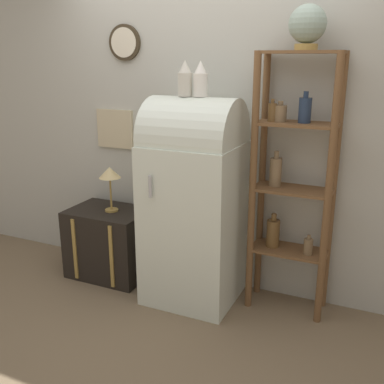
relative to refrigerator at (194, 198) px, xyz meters
name	(u,v)px	position (x,y,z in m)	size (l,w,h in m)	color
ground_plane	(181,309)	(0.00, -0.24, -0.82)	(12.00, 12.00, 0.00)	#7A664C
wall_back	(211,121)	(0.00, 0.34, 0.54)	(7.00, 0.09, 2.70)	#B7B7AD
refrigerator	(194,198)	(0.00, 0.00, 0.00)	(0.67, 0.66, 1.56)	silver
suitcase_trunk	(110,242)	(-0.82, 0.04, -0.52)	(0.66, 0.48, 0.59)	black
shelf_unit	(292,176)	(0.69, 0.15, 0.21)	(0.57, 0.29, 1.87)	brown
globe	(308,25)	(0.73, 0.12, 1.20)	(0.24, 0.24, 0.28)	#AD8942
vase_left	(185,80)	(-0.07, -0.01, 0.86)	(0.10, 0.10, 0.25)	beige
vase_center	(200,80)	(0.05, 0.00, 0.86)	(0.10, 0.10, 0.24)	white
desk_lamp	(110,175)	(-0.77, 0.03, 0.08)	(0.18, 0.18, 0.38)	#AD8942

